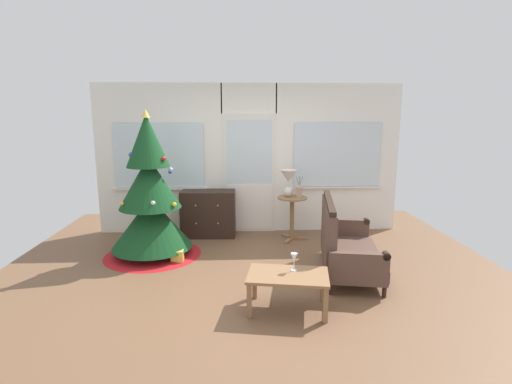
% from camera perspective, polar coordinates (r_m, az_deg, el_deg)
% --- Properties ---
extents(ground_plane, '(6.76, 6.76, 0.00)m').
position_cam_1_polar(ground_plane, '(5.08, -0.29, -12.36)').
color(ground_plane, brown).
extents(back_wall_with_door, '(5.20, 0.14, 2.55)m').
position_cam_1_polar(back_wall_with_door, '(6.78, -1.01, 4.83)').
color(back_wall_with_door, white).
rests_on(back_wall_with_door, ground).
extents(christmas_tree, '(1.41, 1.41, 2.11)m').
position_cam_1_polar(christmas_tree, '(5.83, -15.12, -1.63)').
color(christmas_tree, '#4C331E').
rests_on(christmas_tree, ground).
extents(dresser_cabinet, '(0.91, 0.47, 0.78)m').
position_cam_1_polar(dresser_cabinet, '(6.67, -6.95, -3.13)').
color(dresser_cabinet, black).
rests_on(dresser_cabinet, ground).
extents(settee_sofa, '(0.93, 1.61, 0.96)m').
position_cam_1_polar(settee_sofa, '(5.26, 12.53, -7.41)').
color(settee_sofa, black).
rests_on(settee_sofa, ground).
extents(side_table, '(0.50, 0.48, 0.72)m').
position_cam_1_polar(side_table, '(6.41, 5.27, -2.59)').
color(side_table, '#8E6642').
rests_on(side_table, ground).
extents(table_lamp, '(0.28, 0.28, 0.44)m').
position_cam_1_polar(table_lamp, '(6.34, 4.76, 1.84)').
color(table_lamp, silver).
rests_on(table_lamp, side_table).
extents(flower_vase, '(0.11, 0.10, 0.35)m').
position_cam_1_polar(flower_vase, '(6.30, 6.30, 0.19)').
color(flower_vase, tan).
rests_on(flower_vase, side_table).
extents(coffee_table, '(0.91, 0.65, 0.40)m').
position_cam_1_polar(coffee_table, '(4.21, 4.67, -12.55)').
color(coffee_table, '#8E6642').
rests_on(coffee_table, ground).
extents(wine_glass, '(0.08, 0.08, 0.20)m').
position_cam_1_polar(wine_glass, '(4.22, 5.57, -9.55)').
color(wine_glass, silver).
rests_on(wine_glass, coffee_table).
extents(gift_box, '(0.17, 0.15, 0.17)m').
position_cam_1_polar(gift_box, '(5.67, -11.37, -9.13)').
color(gift_box, '#D8C64C').
rests_on(gift_box, ground).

